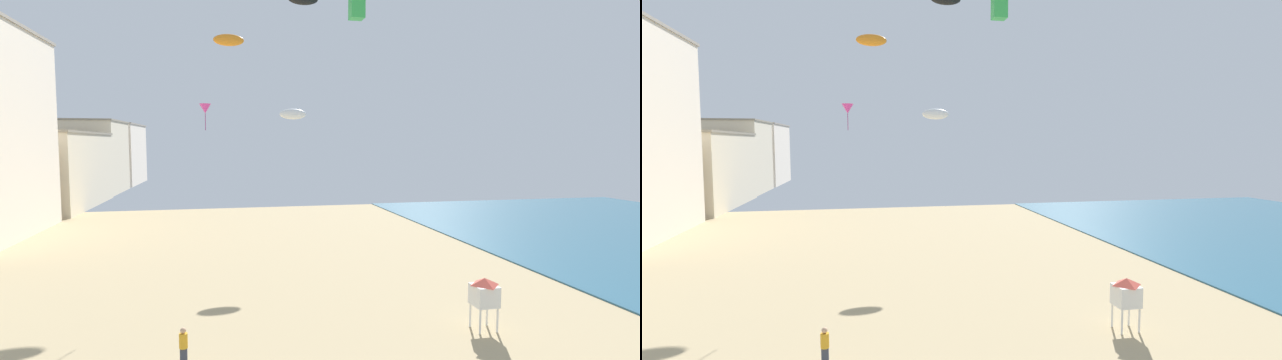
{
  "view_description": "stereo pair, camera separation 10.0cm",
  "coord_description": "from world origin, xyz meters",
  "views": [
    {
      "loc": [
        -0.5,
        -4.76,
        9.04
      ],
      "look_at": [
        4.71,
        20.49,
        6.95
      ],
      "focal_mm": 26.03,
      "sensor_mm": 36.0,
      "label": 1
    },
    {
      "loc": [
        -0.41,
        -4.78,
        9.04
      ],
      "look_at": [
        4.71,
        20.49,
        6.95
      ],
      "focal_mm": 26.03,
      "sensor_mm": 36.0,
      "label": 2
    }
  ],
  "objects": [
    {
      "name": "lifeguard_stand",
      "position": [
        11.66,
        14.98,
        1.84
      ],
      "size": [
        1.1,
        1.1,
        2.55
      ],
      "rotation": [
        0.0,
        0.0,
        -0.26
      ],
      "color": "white",
      "rests_on": "ground"
    },
    {
      "name": "boardwalk_hotel_furthest",
      "position": [
        -26.79,
        103.32,
        6.55
      ],
      "size": [
        16.31,
        18.96,
        13.09
      ],
      "color": "silver",
      "rests_on": "ground"
    },
    {
      "name": "kite_orange_parafoil",
      "position": [
        0.05,
        38.7,
        18.27
      ],
      "size": [
        2.75,
        0.76,
        1.07
      ],
      "color": "orange"
    },
    {
      "name": "boardwalk_hotel_far",
      "position": [
        -26.79,
        65.49,
        5.28
      ],
      "size": [
        16.91,
        22.1,
        10.55
      ],
      "color": "beige",
      "rests_on": "ground"
    },
    {
      "name": "kite_green_box",
      "position": [
        9.63,
        30.35,
        19.35
      ],
      "size": [
        1.08,
        1.08,
        1.69
      ],
      "color": "green"
    },
    {
      "name": "kite_flyer",
      "position": [
        -2.24,
        14.0,
        0.92
      ],
      "size": [
        0.34,
        0.34,
        1.64
      ],
      "rotation": [
        0.0,
        0.0,
        2.26
      ],
      "color": "#383D4C",
      "rests_on": "ground"
    },
    {
      "name": "boardwalk_hotel_distant",
      "position": [
        -26.79,
        84.98,
        6.51
      ],
      "size": [
        16.21,
        14.59,
        13.01
      ],
      "color": "beige",
      "rests_on": "ground"
    },
    {
      "name": "kite_white_parafoil",
      "position": [
        5.18,
        33.9,
        11.41
      ],
      "size": [
        2.26,
        0.63,
        0.88
      ],
      "color": "white"
    },
    {
      "name": "kite_magenta_delta",
      "position": [
        -1.75,
        28.55,
        11.39
      ],
      "size": [
        0.81,
        0.81,
        1.83
      ],
      "color": "#DB3D9E"
    }
  ]
}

